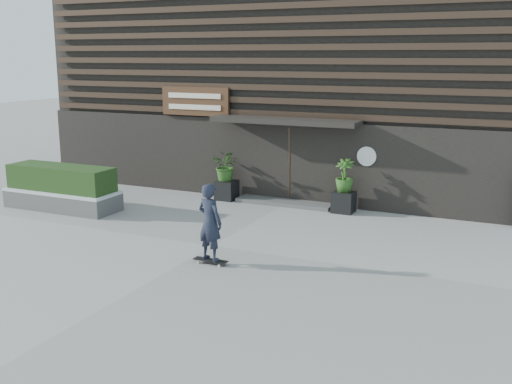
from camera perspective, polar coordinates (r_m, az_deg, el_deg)
The scene contains 11 objects.
ground at distance 14.66m, azimuth -4.10°, elevation -5.02°, with size 80.00×80.00×0.00m, color #9B9993.
entrance_step at distance 18.65m, azimuth 2.73°, elevation -0.96°, with size 3.00×0.80×0.12m, color #4A4A48.
planter_pot_left at distance 19.20m, azimuth -2.75°, elevation 0.17°, with size 0.60×0.60×0.60m, color black.
bamboo_left at distance 19.04m, azimuth -2.78°, elevation 2.46°, with size 0.86×0.75×0.96m, color #2D591E.
planter_pot_right at distance 17.80m, azimuth 8.16°, elevation -0.94°, with size 0.60×0.60×0.60m, color black.
bamboo_right at distance 17.64m, azimuth 8.24°, elevation 1.53°, with size 0.54×0.54×0.96m, color #2D591E.
raised_bed at distance 18.94m, azimuth -17.55°, elevation -0.74°, with size 3.50×1.20×0.50m, color #4A4A48.
snow_layer at distance 18.87m, azimuth -17.61°, elevation 0.11°, with size 3.50×1.20×0.08m, color silver.
hedge at distance 18.80m, azimuth -17.69°, elevation 1.28°, with size 3.30×1.00×0.70m, color #1C3814.
building at distance 23.19m, azimuth 7.93°, elevation 11.40°, with size 18.00×11.00×8.00m.
skateboarder at distance 13.15m, azimuth -4.31°, elevation -2.84°, with size 0.78×0.54×1.79m.
Camera 1 is at (6.79, -12.21, 4.43)m, focal length 42.96 mm.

